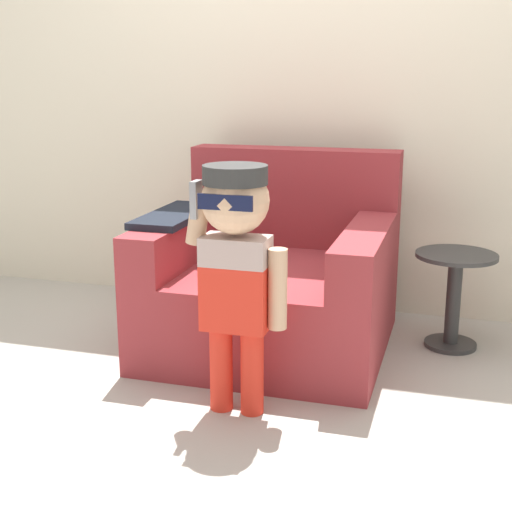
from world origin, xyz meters
TOP-DOWN VIEW (x-y plane):
  - ground_plane at (0.00, 0.00)m, footprint 10.00×10.00m
  - wall_back at (0.00, 0.78)m, footprint 10.00×0.05m
  - armchair at (0.02, 0.16)m, footprint 1.04×1.02m
  - person_child at (0.07, -0.54)m, footprint 0.37×0.28m
  - side_table at (0.81, 0.34)m, footprint 0.36×0.36m

SIDE VIEW (x-z plane):
  - ground_plane at x=0.00m, z-range 0.00..0.00m
  - side_table at x=0.81m, z-range 0.05..0.49m
  - armchair at x=0.02m, z-range -0.14..0.73m
  - person_child at x=0.07m, z-range 0.15..1.07m
  - wall_back at x=0.00m, z-range 0.00..2.60m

